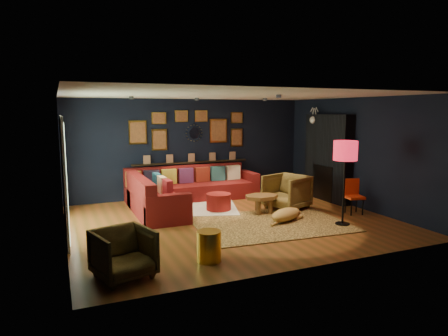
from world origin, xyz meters
name	(u,v)px	position (x,y,z in m)	size (l,w,h in m)	color
floor	(232,221)	(0.00, 0.00, 0.00)	(6.50, 6.50, 0.00)	brown
room_walls	(232,145)	(0.00, 0.00, 1.59)	(6.50, 6.50, 6.50)	black
sectional	(179,192)	(-0.61, 1.81, 0.32)	(3.41, 2.69, 0.86)	maroon
ledge	(191,162)	(0.00, 2.68, 0.92)	(3.20, 0.12, 0.04)	black
gallery_wall	(190,129)	(-0.01, 2.72, 1.81)	(3.15, 0.04, 1.02)	gold
sunburst_mirror	(194,133)	(0.10, 2.72, 1.70)	(0.47, 0.16, 0.47)	silver
fireplace	(328,161)	(3.09, 0.90, 1.02)	(0.31, 1.60, 2.20)	black
deer_head	(319,120)	(3.14, 1.40, 2.05)	(0.50, 0.28, 0.45)	white
sliding_door	(64,174)	(-3.22, 0.60, 1.10)	(0.06, 2.80, 2.20)	white
ceiling_spots	(217,98)	(0.00, 0.80, 2.56)	(3.30, 2.50, 0.06)	black
shag_rug	(191,208)	(-0.47, 1.30, 0.01)	(2.10, 1.53, 0.03)	silver
leopard_rug	(270,224)	(0.62, -0.54, 0.01)	(3.02, 2.16, 0.02)	tan
coffee_table	(262,199)	(0.85, 0.29, 0.34)	(0.80, 0.60, 0.39)	brown
pouf	(219,202)	(0.06, 0.90, 0.22)	(0.57, 0.57, 0.37)	maroon
armchair_left	(123,251)	(-2.55, -2.05, 0.38)	(0.73, 0.69, 0.75)	#A68337
armchair_right	(287,190)	(1.60, 0.44, 0.45)	(0.87, 0.81, 0.89)	#A68337
gold_stool	(209,246)	(-1.25, -1.93, 0.24)	(0.38, 0.38, 0.47)	gold
orange_chair	(353,193)	(2.76, -0.48, 0.45)	(0.43, 0.43, 0.78)	black
floor_lamp	(345,154)	(1.93, -1.16, 1.44)	(0.47, 0.47, 1.71)	black
dog	(286,212)	(1.00, -0.49, 0.20)	(1.16, 0.57, 0.37)	tan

